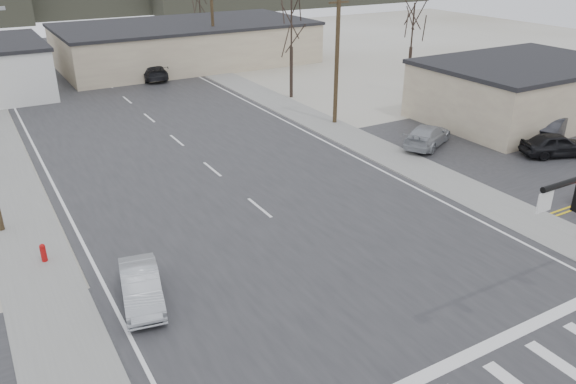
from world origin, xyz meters
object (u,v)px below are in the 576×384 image
Objects in this scene: fire_hydrant at (43,253)px; car_far_b at (61,47)px; car_far_a at (151,70)px; car_parked_dark_b at (552,127)px; car_parked_silver at (427,136)px; sedan_crossing at (141,287)px; car_parked_dark_a at (556,145)px.

fire_hydrant is 0.25× the size of car_far_b.
car_far_a reaches higher than car_parked_dark_b.
car_parked_silver is at bearing 111.27° from car_far_a.
car_parked_silver is at bearing 30.77° from sedan_crossing.
sedan_crossing is at bearing 116.87° from car_parked_dark_a.
car_parked_dark_b is (32.38, -0.33, 0.37)m from fire_hydrant.
fire_hydrant is 33.81m from car_far_a.
car_parked_dark_b is 8.94m from car_parked_silver.
fire_hydrant is at bearing 106.95° from car_parked_dark_a.
car_far_a reaches higher than car_parked_silver.
car_far_a is at bearing 82.74° from sedan_crossing.
car_far_b is 0.74× the size of car_parked_silver.
fire_hydrant is at bearing -94.51° from car_far_b.
car_far_b is 55.89m from car_parked_dark_a.
car_parked_silver is (-8.40, 3.07, -0.09)m from car_parked_dark_b.
car_parked_dark_b is (2.80, 2.37, 0.05)m from car_parked_dark_a.
car_parked_dark_a reaches higher than car_far_b.
car_parked_dark_b is (22.97, -49.75, 0.17)m from car_far_b.
car_parked_dark_a is at bearing -161.79° from car_parked_silver.
car_parked_silver is at bearing -66.39° from car_far_b.
car_parked_silver is (23.98, 2.74, 0.28)m from fire_hydrant.
car_far_a is 35.76m from car_parked_dark_b.
car_far_a is 19.48m from car_far_b.
sedan_crossing is 30.04m from car_parked_dark_b.
fire_hydrant is at bearing 67.07° from car_far_a.
car_far_a is (11.71, 35.50, 0.16)m from sedan_crossing.
sedan_crossing is at bearing 74.04° from car_far_a.
fire_hydrant is 0.20× the size of car_parked_dark_a.
car_parked_dark_b reaches higher than car_parked_dark_a.
car_far_a is 1.17× the size of car_parked_dark_b.
sedan_crossing is 0.83× the size of car_parked_dark_b.
car_parked_dark_a reaches higher than car_parked_silver.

